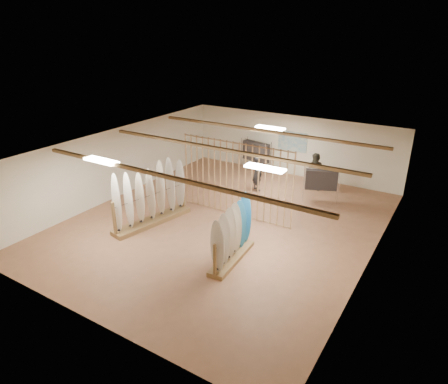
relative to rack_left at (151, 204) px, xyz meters
The scene contains 16 objects.
floor 2.65m from the rack_left, 31.59° to the left, with size 12.00×12.00×0.00m, color #A36F4F.
ceiling 3.28m from the rack_left, 31.59° to the left, with size 12.00×12.00×0.00m, color gray.
wall_back 7.68m from the rack_left, 73.51° to the left, with size 12.00×12.00×0.00m, color white.
wall_front 5.19m from the rack_left, 65.04° to the right, with size 12.00×12.00×0.00m, color white.
wall_left 3.20m from the rack_left, 154.73° to the left, with size 12.00×12.00×0.00m, color white.
wall_right 7.32m from the rack_left, 10.55° to the left, with size 12.00×12.00×0.00m, color white.
ceiling_slats 3.23m from the rack_left, 31.59° to the left, with size 9.50×6.12×0.10m, color olive.
light_panels 3.24m from the rack_left, 31.59° to the left, with size 1.20×0.35×0.06m, color white.
bamboo_partition 3.12m from the rack_left, 44.52° to the left, with size 4.45×0.05×2.78m.
poster 7.68m from the rack_left, 73.47° to the left, with size 1.40×0.03×0.90m, color teal.
rack_left is the anchor object (origin of this frame).
rack_right 3.70m from the rack_left, ahead, with size 0.68×2.27×1.80m.
clothing_rack_a 6.75m from the rack_left, 84.82° to the left, with size 1.44×0.67×1.58m.
clothing_rack_b 6.66m from the rack_left, 48.63° to the left, with size 1.26×0.79×1.42m.
shopper_a 5.04m from the rack_left, 70.19° to the left, with size 0.63×0.43×1.73m, color #27292F.
shopper_b 7.11m from the rack_left, 57.43° to the left, with size 0.89×0.69×1.84m, color #3C3B2E.
Camera 1 is at (6.69, -10.80, 6.49)m, focal length 32.00 mm.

